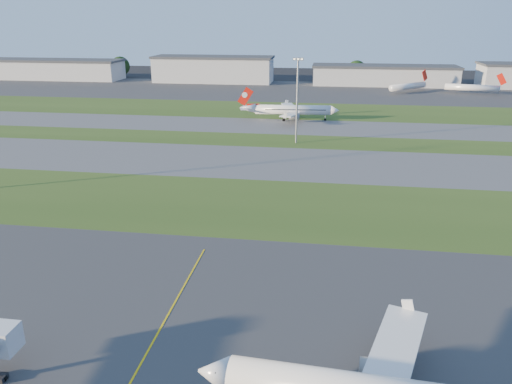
% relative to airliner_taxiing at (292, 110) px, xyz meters
% --- Properties ---
extents(ground, '(700.00, 700.00, 0.00)m').
position_rel_airliner_taxiing_xyz_m(ground, '(-10.87, -144.00, -3.87)').
color(ground, black).
rests_on(ground, ground).
extents(apron_near, '(300.00, 70.00, 0.01)m').
position_rel_airliner_taxiing_xyz_m(apron_near, '(-10.87, -144.00, -3.86)').
color(apron_near, '#333335').
rests_on(apron_near, ground).
extents(grass_strip_a, '(300.00, 34.00, 0.01)m').
position_rel_airliner_taxiing_xyz_m(grass_strip_a, '(-10.87, -92.00, -3.86)').
color(grass_strip_a, '#304C19').
rests_on(grass_strip_a, ground).
extents(taxiway_a, '(300.00, 32.00, 0.01)m').
position_rel_airliner_taxiing_xyz_m(taxiway_a, '(-10.87, -59.00, -3.86)').
color(taxiway_a, '#515154').
rests_on(taxiway_a, ground).
extents(grass_strip_b, '(300.00, 18.00, 0.01)m').
position_rel_airliner_taxiing_xyz_m(grass_strip_b, '(-10.87, -34.00, -3.86)').
color(grass_strip_b, '#304C19').
rests_on(grass_strip_b, ground).
extents(taxiway_b, '(300.00, 26.00, 0.01)m').
position_rel_airliner_taxiing_xyz_m(taxiway_b, '(-10.87, -12.00, -3.86)').
color(taxiway_b, '#515154').
rests_on(taxiway_b, ground).
extents(grass_strip_c, '(300.00, 40.00, 0.01)m').
position_rel_airliner_taxiing_xyz_m(grass_strip_c, '(-10.87, 21.00, -3.86)').
color(grass_strip_c, '#304C19').
rests_on(grass_strip_c, ground).
extents(apron_far, '(400.00, 80.00, 0.01)m').
position_rel_airliner_taxiing_xyz_m(apron_far, '(-10.87, 81.00, -3.86)').
color(apron_far, '#333335').
rests_on(apron_far, ground).
extents(yellow_line, '(0.25, 60.00, 0.02)m').
position_rel_airliner_taxiing_xyz_m(yellow_line, '(-5.87, -144.00, -3.87)').
color(yellow_line, gold).
rests_on(yellow_line, ground).
extents(airliner_taxiing, '(35.30, 29.87, 11.01)m').
position_rel_airliner_taxiing_xyz_m(airliner_taxiing, '(0.00, 0.00, 0.00)').
color(airliner_taxiing, silver).
rests_on(airliner_taxiing, ground).
extents(mini_jet_near, '(21.85, 21.04, 9.48)m').
position_rel_airliner_taxiing_xyz_m(mini_jet_near, '(53.85, 81.97, -0.58)').
color(mini_jet_near, silver).
rests_on(mini_jet_near, ground).
extents(mini_jet_far, '(28.29, 8.72, 9.48)m').
position_rel_airliner_taxiing_xyz_m(mini_jet_far, '(85.37, 81.29, -0.58)').
color(mini_jet_far, silver).
rests_on(mini_jet_far, ground).
extents(light_mast_centre, '(3.20, 0.70, 25.80)m').
position_rel_airliner_taxiing_xyz_m(light_mast_centre, '(4.13, -36.00, 10.95)').
color(light_mast_centre, gray).
rests_on(light_mast_centre, ground).
extents(hangar_far_west, '(91.80, 23.00, 12.20)m').
position_rel_airliner_taxiing_xyz_m(hangar_far_west, '(-160.87, 111.00, 2.27)').
color(hangar_far_west, '#999BA1').
rests_on(hangar_far_west, ground).
extents(hangar_west, '(71.40, 23.00, 15.20)m').
position_rel_airliner_taxiing_xyz_m(hangar_west, '(-55.87, 111.00, 3.77)').
color(hangar_west, '#999BA1').
rests_on(hangar_west, ground).
extents(hangar_east, '(81.60, 23.00, 11.20)m').
position_rel_airliner_taxiing_xyz_m(hangar_east, '(44.13, 111.00, 1.77)').
color(hangar_east, '#999BA1').
rests_on(hangar_east, ground).
extents(tree_far_west, '(11.00, 11.00, 12.00)m').
position_rel_airliner_taxiing_xyz_m(tree_far_west, '(-200.87, 124.00, 2.62)').
color(tree_far_west, black).
rests_on(tree_far_west, ground).
extents(tree_west, '(12.10, 12.10, 13.20)m').
position_rel_airliner_taxiing_xyz_m(tree_west, '(-120.87, 126.00, 3.27)').
color(tree_west, black).
rests_on(tree_west, ground).
extents(tree_mid_west, '(9.90, 9.90, 10.80)m').
position_rel_airliner_taxiing_xyz_m(tree_mid_west, '(-30.87, 122.00, 1.97)').
color(tree_mid_west, black).
rests_on(tree_mid_west, ground).
extents(tree_mid_east, '(11.55, 11.55, 12.60)m').
position_rel_airliner_taxiing_xyz_m(tree_mid_east, '(29.13, 125.00, 2.95)').
color(tree_mid_east, black).
rests_on(tree_mid_east, ground).
extents(tree_east, '(10.45, 10.45, 11.40)m').
position_rel_airliner_taxiing_xyz_m(tree_east, '(104.13, 123.00, 2.29)').
color(tree_east, black).
rests_on(tree_east, ground).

